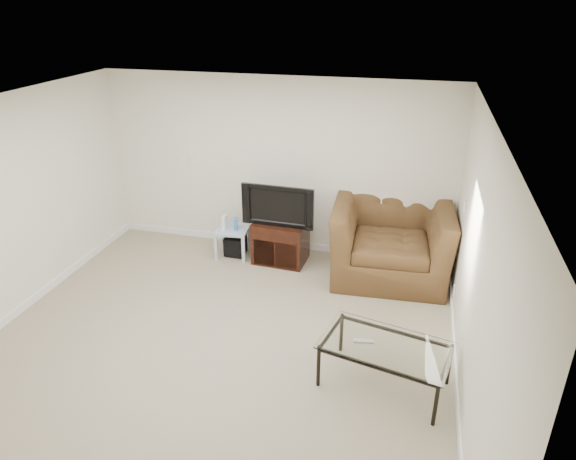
% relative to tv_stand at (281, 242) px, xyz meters
% --- Properties ---
extents(floor, '(5.00, 5.00, 0.00)m').
position_rel_tv_stand_xyz_m(floor, '(-0.17, -2.05, -0.30)').
color(floor, tan).
rests_on(floor, ground).
extents(ceiling, '(5.00, 5.00, 0.00)m').
position_rel_tv_stand_xyz_m(ceiling, '(-0.17, -2.05, 2.20)').
color(ceiling, white).
rests_on(ceiling, ground).
extents(wall_back, '(5.00, 0.02, 2.50)m').
position_rel_tv_stand_xyz_m(wall_back, '(-0.17, 0.45, 0.95)').
color(wall_back, silver).
rests_on(wall_back, ground).
extents(wall_right, '(0.02, 5.00, 2.50)m').
position_rel_tv_stand_xyz_m(wall_right, '(2.33, -2.05, 0.95)').
color(wall_right, silver).
rests_on(wall_right, ground).
extents(plate_back, '(0.12, 0.02, 0.12)m').
position_rel_tv_stand_xyz_m(plate_back, '(-1.57, 0.44, 0.95)').
color(plate_back, white).
rests_on(plate_back, wall_back).
extents(plate_right_switch, '(0.02, 0.09, 0.13)m').
position_rel_tv_stand_xyz_m(plate_right_switch, '(2.31, -0.45, 0.95)').
color(plate_right_switch, white).
rests_on(plate_right_switch, wall_right).
extents(plate_right_outlet, '(0.02, 0.08, 0.12)m').
position_rel_tv_stand_xyz_m(plate_right_outlet, '(2.31, -0.75, 0.00)').
color(plate_right_outlet, white).
rests_on(plate_right_outlet, wall_right).
extents(tv_stand, '(0.75, 0.54, 0.60)m').
position_rel_tv_stand_xyz_m(tv_stand, '(0.00, 0.00, 0.00)').
color(tv_stand, black).
rests_on(tv_stand, floor).
extents(dvd_player, '(0.45, 0.33, 0.06)m').
position_rel_tv_stand_xyz_m(dvd_player, '(-0.00, -0.04, 0.20)').
color(dvd_player, black).
rests_on(dvd_player, tv_stand).
extents(television, '(0.93, 0.22, 0.57)m').
position_rel_tv_stand_xyz_m(television, '(-0.00, -0.03, 0.59)').
color(television, black).
rests_on(television, tv_stand).
extents(side_table, '(0.48, 0.48, 0.42)m').
position_rel_tv_stand_xyz_m(side_table, '(-0.71, 0.00, -0.09)').
color(side_table, silver).
rests_on(side_table, floor).
extents(subwoofer, '(0.27, 0.27, 0.27)m').
position_rel_tv_stand_xyz_m(subwoofer, '(-0.68, 0.02, -0.15)').
color(subwoofer, black).
rests_on(subwoofer, floor).
extents(game_console, '(0.05, 0.14, 0.19)m').
position_rel_tv_stand_xyz_m(game_console, '(-0.81, -0.03, 0.22)').
color(game_console, white).
rests_on(game_console, side_table).
extents(game_case, '(0.07, 0.13, 0.17)m').
position_rel_tv_stand_xyz_m(game_case, '(-0.65, -0.01, 0.21)').
color(game_case, '#337FCC').
rests_on(game_case, side_table).
extents(recliner, '(1.58, 1.07, 1.34)m').
position_rel_tv_stand_xyz_m(recliner, '(1.51, 0.00, 0.37)').
color(recliner, '#493620').
rests_on(recliner, floor).
extents(coffee_table, '(1.31, 0.92, 0.47)m').
position_rel_tv_stand_xyz_m(coffee_table, '(1.63, -2.21, -0.06)').
color(coffee_table, black).
rests_on(coffee_table, floor).
extents(remote, '(0.19, 0.08, 0.02)m').
position_rel_tv_stand_xyz_m(remote, '(1.41, -2.22, 0.18)').
color(remote, '#B2B2B7').
rests_on(remote, coffee_table).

